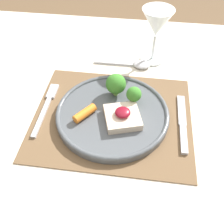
# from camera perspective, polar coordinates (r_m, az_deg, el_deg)

# --- Properties ---
(ground_plane) EXTENTS (8.00, 8.00, 0.00)m
(ground_plane) POSITION_cam_1_polar(r_m,az_deg,el_deg) (1.36, 0.06, -23.06)
(ground_plane) COLOR brown
(dining_table) EXTENTS (1.22, 1.06, 0.76)m
(dining_table) POSITION_cam_1_polar(r_m,az_deg,el_deg) (0.77, 0.10, -5.94)
(dining_table) COLOR beige
(dining_table) RESTS_ON ground_plane
(placemat) EXTENTS (0.41, 0.34, 0.00)m
(placemat) POSITION_cam_1_polar(r_m,az_deg,el_deg) (0.69, 0.11, -1.04)
(placemat) COLOR brown
(placemat) RESTS_ON dining_table
(dinner_plate) EXTENTS (0.29, 0.29, 0.08)m
(dinner_plate) POSITION_cam_1_polar(r_m,az_deg,el_deg) (0.68, 0.21, -0.02)
(dinner_plate) COLOR #4C5156
(dinner_plate) RESTS_ON placemat
(fork) EXTENTS (0.02, 0.19, 0.01)m
(fork) POSITION_cam_1_polar(r_m,az_deg,el_deg) (0.73, -14.01, 1.53)
(fork) COLOR #B2B2B7
(fork) RESTS_ON placemat
(knife) EXTENTS (0.02, 0.19, 0.01)m
(knife) POSITION_cam_1_polar(r_m,az_deg,el_deg) (0.69, 15.14, -3.03)
(knife) COLOR #B2B2B7
(knife) RESTS_ON placemat
(spoon) EXTENTS (0.18, 0.05, 0.02)m
(spoon) POSITION_cam_1_polar(r_m,az_deg,el_deg) (0.85, 5.38, 10.30)
(spoon) COLOR #B2B2B7
(spoon) RESTS_ON dining_table
(wine_glass_near) EXTENTS (0.09, 0.09, 0.17)m
(wine_glass_near) POSITION_cam_1_polar(r_m,az_deg,el_deg) (0.82, 9.70, 18.18)
(wine_glass_near) COLOR white
(wine_glass_near) RESTS_ON dining_table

